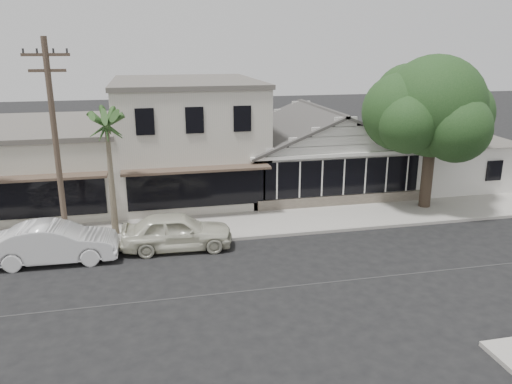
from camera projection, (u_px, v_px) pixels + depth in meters
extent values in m
plane|color=black|center=(302.00, 285.00, 18.72)|extent=(140.00, 140.00, 0.00)
cube|color=#9E9991|center=(95.00, 236.00, 23.35)|extent=(90.00, 3.50, 0.15)
cube|color=silver|center=(319.00, 165.00, 31.03)|extent=(10.00, 8.00, 3.00)
cube|color=black|center=(344.00, 177.00, 27.16)|extent=(8.80, 0.10, 2.00)
cube|color=#60564C|center=(342.00, 201.00, 27.56)|extent=(9.60, 0.18, 0.70)
cube|color=silver|center=(446.00, 162.00, 31.79)|extent=(6.00, 6.00, 3.00)
cube|color=beige|center=(187.00, 139.00, 29.81)|extent=(8.00, 10.00, 6.50)
cube|color=beige|center=(29.00, 165.00, 28.27)|extent=(10.00, 10.00, 4.20)
cylinder|color=brown|center=(57.00, 151.00, 20.44)|extent=(0.24, 0.24, 9.00)
cube|color=brown|center=(46.00, 55.00, 19.36)|extent=(1.80, 0.12, 0.12)
cube|color=brown|center=(47.00, 71.00, 19.53)|extent=(1.40, 0.12, 0.12)
imported|color=beige|center=(177.00, 231.00, 21.86)|extent=(4.92, 2.19, 1.65)
imported|color=white|center=(55.00, 243.00, 20.56)|extent=(5.09, 1.88, 1.66)
cylinder|color=#45372A|center=(427.00, 180.00, 27.01)|extent=(0.61, 0.61, 3.26)
sphere|color=#1B3917|center=(434.00, 106.00, 25.88)|extent=(5.29, 5.29, 5.29)
sphere|color=#1B3917|center=(457.00, 114.00, 26.98)|extent=(3.87, 3.87, 3.87)
sphere|color=#1B3917|center=(401.00, 112.00, 26.01)|extent=(4.07, 4.07, 4.07)
sphere|color=#1B3917|center=(456.00, 128.00, 24.80)|extent=(3.46, 3.46, 3.46)
sphere|color=#1B3917|center=(408.00, 97.00, 27.19)|extent=(3.67, 3.67, 3.67)
sphere|color=#1B3917|center=(441.00, 90.00, 27.27)|extent=(3.26, 3.26, 3.26)
sphere|color=#1B3917|center=(409.00, 123.00, 24.94)|extent=(3.05, 3.05, 3.05)
cone|color=#726651|center=(112.00, 184.00, 22.78)|extent=(0.33, 0.33, 5.13)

